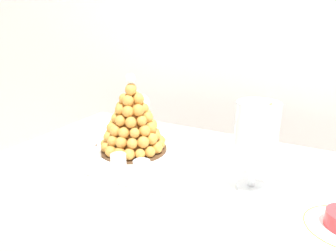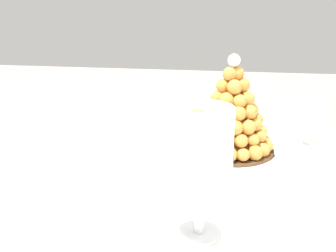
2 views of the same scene
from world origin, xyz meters
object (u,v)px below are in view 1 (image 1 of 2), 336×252
(dessert_cup_left, at_px, (73,149))
(dessert_cup_centre, at_px, (118,161))
(dessert_cup_mid_right, at_px, (142,168))
(croquembouche, at_px, (132,122))
(dessert_cup_right, at_px, (168,176))
(wine_glass, at_px, (141,104))
(serving_tray, at_px, (133,157))
(creme_brulee_ramekin, at_px, (87,146))
(macaron_goblet, at_px, (256,135))
(dessert_cup_mid_left, at_px, (93,156))

(dessert_cup_left, relative_size, dessert_cup_centre, 1.09)
(dessert_cup_mid_right, bearing_deg, croquembouche, 131.64)
(dessert_cup_right, height_order, wine_glass, wine_glass)
(serving_tray, relative_size, creme_brulee_ramekin, 6.85)
(wine_glass, bearing_deg, creme_brulee_ramekin, -99.89)
(croquembouche, height_order, macaron_goblet, croquembouche)
(dessert_cup_mid_left, distance_m, macaron_goblet, 0.57)
(serving_tray, bearing_deg, dessert_cup_left, -153.67)
(dessert_cup_centre, xyz_separation_m, macaron_goblet, (0.43, 0.09, 0.14))
(dessert_cup_right, relative_size, wine_glass, 0.33)
(dessert_cup_mid_right, bearing_deg, dessert_cup_mid_left, 179.06)
(dessert_cup_mid_left, bearing_deg, creme_brulee_ramekin, 142.28)
(dessert_cup_mid_right, bearing_deg, macaron_goblet, 17.13)
(serving_tray, distance_m, dessert_cup_centre, 0.10)
(dessert_cup_mid_right, height_order, creme_brulee_ramekin, dessert_cup_mid_right)
(dessert_cup_centre, relative_size, dessert_cup_mid_right, 0.96)
(dessert_cup_left, xyz_separation_m, dessert_cup_mid_left, (0.10, -0.00, -0.00))
(serving_tray, height_order, dessert_cup_left, dessert_cup_left)
(croquembouche, height_order, creme_brulee_ramekin, croquembouche)
(croquembouche, bearing_deg, dessert_cup_mid_right, -48.36)
(croquembouche, relative_size, dessert_cup_right, 5.32)
(dessert_cup_right, bearing_deg, wine_glass, 131.83)
(wine_glass, bearing_deg, serving_tray, -63.16)
(macaron_goblet, bearing_deg, dessert_cup_mid_right, -162.87)
(croquembouche, height_order, dessert_cup_left, croquembouche)
(dessert_cup_right, distance_m, wine_glass, 0.53)
(dessert_cup_right, xyz_separation_m, wine_glass, (-0.35, 0.39, 0.10))
(dessert_cup_mid_right, bearing_deg, dessert_cup_right, -2.01)
(dessert_cup_left, relative_size, wine_glass, 0.35)
(dessert_cup_centre, bearing_deg, croquembouche, 104.69)
(croquembouche, bearing_deg, dessert_cup_centre, -75.31)
(dessert_cup_left, distance_m, creme_brulee_ramekin, 0.07)
(serving_tray, distance_m, dessert_cup_right, 0.24)
(dessert_cup_centre, xyz_separation_m, dessert_cup_mid_right, (0.10, -0.01, 0.00))
(serving_tray, xyz_separation_m, dessert_cup_right, (0.21, -0.11, 0.03))
(dessert_cup_centre, bearing_deg, serving_tray, 92.89)
(dessert_cup_centre, height_order, creme_brulee_ramekin, dessert_cup_centre)
(croquembouche, relative_size, dessert_cup_centre, 5.42)
(croquembouche, xyz_separation_m, dessert_cup_right, (0.24, -0.16, -0.09))
(serving_tray, relative_size, wine_glass, 3.26)
(dessert_cup_left, height_order, dessert_cup_centre, dessert_cup_left)
(serving_tray, xyz_separation_m, croquembouche, (-0.03, 0.05, 0.12))
(dessert_cup_mid_left, height_order, dessert_cup_mid_right, dessert_cup_mid_right)
(serving_tray, height_order, creme_brulee_ramekin, creme_brulee_ramekin)
(serving_tray, distance_m, croquembouche, 0.13)
(serving_tray, bearing_deg, wine_glass, 116.84)
(serving_tray, relative_size, dessert_cup_centre, 10.12)
(dessert_cup_left, height_order, dessert_cup_mid_left, dessert_cup_left)
(croquembouche, bearing_deg, creme_brulee_ramekin, -152.09)
(dessert_cup_centre, distance_m, dessert_cup_right, 0.20)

